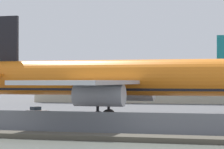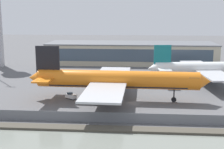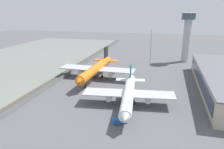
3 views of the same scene
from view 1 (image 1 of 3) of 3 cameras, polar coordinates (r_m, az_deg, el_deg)
ground_plane at (r=70.85m, az=4.74°, el=-5.24°), size 500.00×500.00×0.00m
shoreline_seawall at (r=50.87m, az=0.66°, el=-6.80°), size 320.00×3.00×0.50m
perimeter_fence at (r=55.13m, az=1.81°, el=-5.32°), size 280.00×0.10×2.39m
cargo_jet_orange at (r=73.82m, az=0.87°, el=-0.50°), size 50.96×43.34×15.35m
baggage_tug at (r=78.83m, az=-8.07°, el=-4.17°), size 3.57×3.01×1.80m
terminal_building at (r=137.99m, az=8.80°, el=-0.89°), size 80.04×21.94×9.97m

